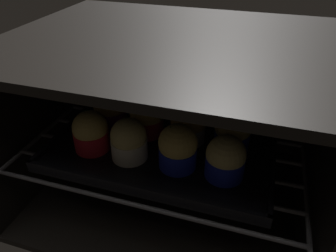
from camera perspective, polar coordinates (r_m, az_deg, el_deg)
The scene contains 15 objects.
oven_cavity at distance 68.72cm, azimuth 1.21°, elevation 1.70°, with size 59.00×47.00×37.00cm.
oven_rack at distance 67.20cm, azimuth 0.15°, elevation -2.57°, with size 54.80×42.00×0.80cm.
baking_tray at distance 66.13cm, azimuth 0.00°, elevation -2.09°, with size 42.92×34.22×2.20cm.
muffin_row0_col0 at distance 61.99cm, azimuth -13.71°, elevation -1.03°, with size 6.76×6.76×8.05cm.
muffin_row0_col1 at distance 58.46cm, azimuth -7.03°, elevation -2.56°, with size 6.76×6.76×8.09cm.
muffin_row0_col2 at distance 55.78cm, azimuth 1.76°, elevation -3.91°, with size 6.92×6.92×8.51cm.
muffin_row0_col3 at distance 54.82cm, azimuth 10.27°, elevation -5.80°, with size 6.83×6.83×7.96cm.
muffin_row1_col0 at distance 68.59cm, azimuth -10.30°, elevation 2.78°, with size 6.81×6.81×7.84cm.
muffin_row1_col1 at distance 64.65cm, azimuth -3.74°, elevation 1.96°, with size 7.35×7.35×8.84cm.
muffin_row1_col2 at distance 62.51cm, azimuth 3.71°, elevation 0.61°, with size 7.39×7.39×8.70cm.
muffin_row1_col3 at distance 61.28cm, azimuth 11.52°, elevation -0.87°, with size 7.02×7.02×8.58cm.
muffin_row2_col0 at distance 74.58cm, azimuth -7.47°, elevation 6.03°, with size 6.92×6.92×8.59cm.
muffin_row2_col1 at distance 72.15cm, azimuth -1.34°, elevation 5.24°, with size 6.76×6.76×8.83cm.
muffin_row2_col2 at distance 70.03cm, azimuth 5.65°, elevation 4.17°, with size 7.26×7.26×8.46cm.
muffin_row2_col3 at distance 69.06cm, azimuth 12.34°, elevation 3.11°, with size 6.84×6.84×8.42cm.
Camera 1 is at (16.33, -30.16, 52.69)cm, focal length 33.96 mm.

